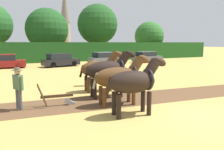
% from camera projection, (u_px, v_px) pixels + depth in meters
% --- Properties ---
extents(ground_plane, '(240.00, 240.00, 0.00)m').
position_uv_depth(ground_plane, '(196.00, 117.00, 8.28)').
color(ground_plane, tan).
extents(plowed_furrow_strip, '(31.78, 5.38, 0.01)m').
position_uv_depth(plowed_furrow_strip, '(4.00, 111.00, 9.05)').
color(plowed_furrow_strip, brown).
rests_on(plowed_furrow_strip, ground).
extents(hedgerow, '(57.65, 1.71, 2.89)m').
position_uv_depth(hedgerow, '(56.00, 52.00, 32.01)').
color(hedgerow, '#1E511E').
rests_on(hedgerow, ground).
extents(tree_left, '(6.99, 6.99, 8.51)m').
position_uv_depth(tree_left, '(47.00, 29.00, 36.35)').
color(tree_left, brown).
rests_on(tree_left, ground).
extents(tree_center_left, '(7.24, 7.24, 9.72)m').
position_uv_depth(tree_center_left, '(98.00, 24.00, 39.46)').
color(tree_center_left, '#4C3823').
rests_on(tree_center_left, ground).
extents(tree_center, '(5.84, 5.84, 7.02)m').
position_uv_depth(tree_center, '(149.00, 36.00, 43.88)').
color(tree_center, '#4C3823').
rests_on(tree_center, ground).
extents(church_spire, '(2.95, 2.95, 19.15)m').
position_uv_depth(church_spire, '(65.00, 18.00, 63.12)').
color(church_spire, gray).
rests_on(church_spire, ground).
extents(draft_horse_lead_left, '(2.63, 1.08, 2.33)m').
position_uv_depth(draft_horse_lead_left, '(134.00, 82.00, 8.39)').
color(draft_horse_lead_left, black).
rests_on(draft_horse_lead_left, ground).
extents(draft_horse_lead_right, '(2.84, 1.15, 2.32)m').
position_uv_depth(draft_horse_lead_right, '(120.00, 77.00, 9.81)').
color(draft_horse_lead_right, '#513319').
rests_on(draft_horse_lead_right, ground).
extents(draft_horse_trail_left, '(2.85, 1.21, 2.48)m').
position_uv_depth(draft_horse_trail_left, '(108.00, 70.00, 11.20)').
color(draft_horse_trail_left, black).
rests_on(draft_horse_trail_left, ground).
extents(draft_horse_trail_right, '(2.74, 1.16, 2.40)m').
position_uv_depth(draft_horse_trail_right, '(100.00, 68.00, 12.63)').
color(draft_horse_trail_right, '#513319').
rests_on(draft_horse_trail_right, ground).
extents(plow, '(1.67, 0.49, 1.13)m').
position_uv_depth(plow, '(60.00, 99.00, 9.78)').
color(plow, '#4C331E').
rests_on(plow, ground).
extents(farmer_at_plow, '(0.45, 0.63, 1.78)m').
position_uv_depth(farmer_at_plow, '(18.00, 85.00, 9.08)').
color(farmer_at_plow, '#4C4C4C').
rests_on(farmer_at_plow, ground).
extents(farmer_beside_team, '(0.48, 0.53, 1.74)m').
position_uv_depth(farmer_beside_team, '(92.00, 70.00, 14.28)').
color(farmer_beside_team, '#4C4C4C').
rests_on(farmer_beside_team, ground).
extents(parked_car_left, '(4.23, 1.90, 1.55)m').
position_uv_depth(parked_car_left, '(5.00, 62.00, 24.12)').
color(parked_car_left, maroon).
rests_on(parked_car_left, ground).
extents(parked_car_center_left, '(4.49, 2.64, 1.54)m').
position_uv_depth(parked_car_center_left, '(60.00, 60.00, 25.91)').
color(parked_car_center_left, black).
rests_on(parked_car_center_left, ground).
extents(parked_car_center, '(4.63, 2.48, 1.60)m').
position_uv_depth(parked_car_center, '(105.00, 58.00, 28.76)').
color(parked_car_center, '#565B66').
rests_on(parked_car_center, ground).
extents(parked_car_center_right, '(4.55, 2.23, 1.56)m').
position_uv_depth(parked_car_center_right, '(147.00, 57.00, 31.49)').
color(parked_car_center_right, '#565B66').
rests_on(parked_car_center_right, ground).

